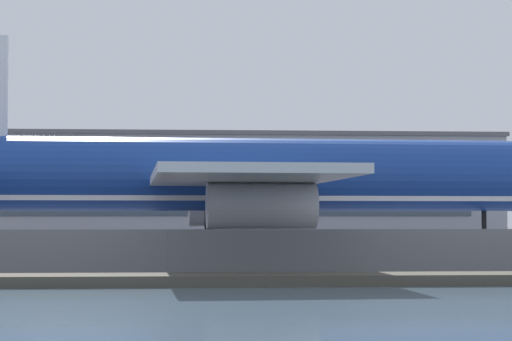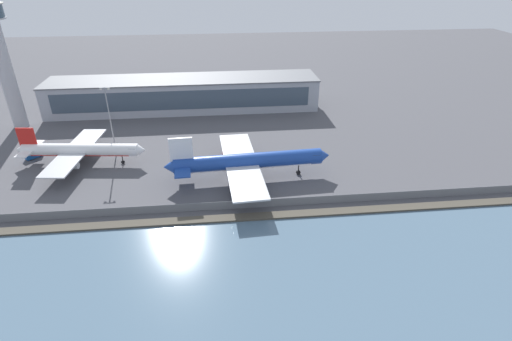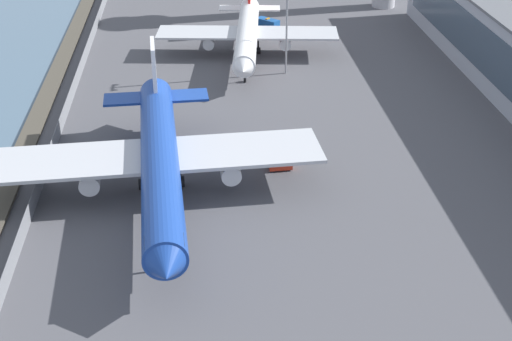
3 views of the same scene
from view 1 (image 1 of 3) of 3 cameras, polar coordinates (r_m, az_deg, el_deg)
name	(u,v)px [view 1 (image 1 of 3)]	position (r m, az deg, el deg)	size (l,w,h in m)	color
ground_plane	(172,264)	(64.71, -4.83, -5.35)	(500.00, 500.00, 0.00)	#4C4C51
shoreline_seawall	(165,280)	(44.23, -5.23, -6.25)	(320.00, 3.00, 0.50)	#474238
perimeter_fence	(167,254)	(48.68, -5.11, -4.79)	(280.00, 0.10, 2.43)	slate
cargo_jet_blue	(246,178)	(64.75, -0.56, -0.42)	(49.54, 42.42, 14.63)	#193D93
baggage_tug	(162,245)	(80.76, -5.40, -4.25)	(1.77, 3.28, 1.80)	red
terminal_building	(49,188)	(129.61, -11.74, -1.00)	(113.47, 19.74, 13.45)	#9EA3AD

